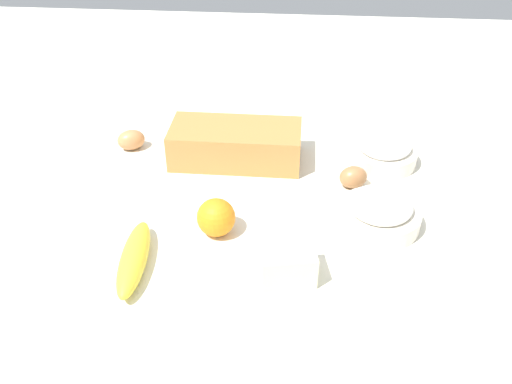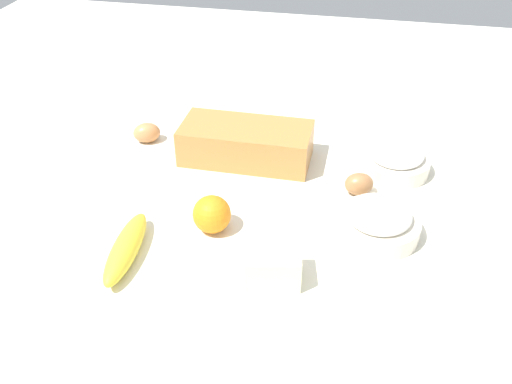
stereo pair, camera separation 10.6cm
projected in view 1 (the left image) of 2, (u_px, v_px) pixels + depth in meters
The scene contains 9 objects.
ground_plane at pixel (256, 213), 1.09m from camera, with size 2.40×2.40×0.02m, color silver.
loaf_pan at pixel (236, 143), 1.20m from camera, with size 0.28×0.13×0.08m.
flour_bowl at pixel (379, 212), 1.02m from camera, with size 0.15×0.15×0.07m.
sugar_bowl at pixel (384, 151), 1.20m from camera, with size 0.14×0.14×0.07m.
banana at pixel (134, 258), 0.94m from camera, with size 0.19×0.04×0.04m, color yellow.
orange_fruit at pixel (216, 217), 1.00m from camera, with size 0.07×0.07×0.07m, color orange.
butter_block at pixel (287, 264), 0.91m from camera, with size 0.09×0.06×0.06m, color #F4EDB2.
egg_near_butter at pixel (353, 177), 1.13m from camera, with size 0.05×0.05×0.06m, color #A26C41.
egg_beside_bowl at pixel (131, 140), 1.26m from camera, with size 0.05×0.05×0.06m, color #B97D4C.
Camera 1 is at (0.07, -0.86, 0.65)m, focal length 39.15 mm.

